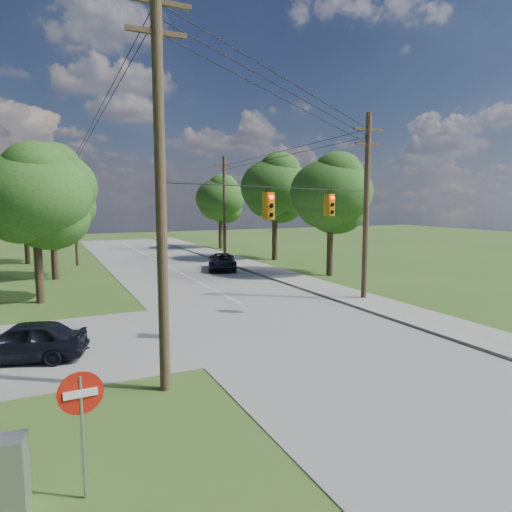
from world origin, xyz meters
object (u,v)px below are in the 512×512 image
pole_ne (366,204)px  pole_north_w (75,207)px  pole_sw (160,181)px  car_main_north (222,262)px  do_not_enter_sign (81,407)px  pole_north_e (224,206)px  car_cross_dark (24,341)px  control_cabinet (4,475)px

pole_ne → pole_north_w: (-13.90, 22.00, -0.34)m
pole_ne → pole_sw: bearing=-150.6°
car_main_north → do_not_enter_sign: do_not_enter_sign is taller
pole_sw → pole_north_e: bearing=65.5°
car_cross_dark → pole_sw: bearing=57.7°
do_not_enter_sign → pole_north_e: bearing=62.7°
car_cross_dark → car_main_north: 22.02m
car_cross_dark → do_not_enter_sign: bearing=24.7°
pole_sw → pole_ne: (13.50, 7.60, -0.76)m
pole_sw → pole_north_w: size_ratio=1.20×
pole_north_e → car_main_north: bearing=-112.7°
pole_sw → pole_ne: size_ratio=1.14×
pole_sw → pole_north_w: 29.62m
pole_sw → pole_north_e: (13.50, 29.60, -1.10)m
control_cabinet → pole_sw: bearing=55.6°
pole_sw → car_main_north: 24.38m
pole_north_e → pole_north_w: same height
pole_north_w → car_cross_dark: pole_north_w is taller
pole_north_w → do_not_enter_sign: (-2.25, -33.98, -3.30)m
pole_ne → pole_north_e: size_ratio=1.05×
pole_sw → car_cross_dark: size_ratio=2.86×
pole_north_e → pole_sw: bearing=-114.5°
control_cabinet → do_not_enter_sign: bearing=0.4°
pole_north_w → car_cross_dark: 25.72m
pole_ne → pole_north_e: (-0.00, 22.00, -0.34)m
car_main_north → do_not_enter_sign: bearing=-96.9°
pole_north_w → car_cross_dark: size_ratio=2.38×
car_cross_dark → car_main_north: car_cross_dark is taller
pole_north_w → control_cabinet: (-3.61, -33.76, -4.42)m
do_not_enter_sign → car_cross_dark: bearing=96.1°
pole_ne → car_cross_dark: bearing=-169.9°
pole_ne → do_not_enter_sign: pole_ne is taller
pole_north_e → car_cross_dark: (-17.41, -25.10, -4.38)m
pole_north_e → control_cabinet: size_ratio=7.06×
pole_ne → control_cabinet: pole_ne is taller
do_not_enter_sign → pole_ne: bearing=34.7°
car_main_north → pole_north_w: bearing=161.6°
pole_ne → car_main_north: 15.07m
car_main_north → control_cabinet: 29.27m
car_main_north → do_not_enter_sign: 28.86m
car_cross_dark → do_not_enter_sign: 9.03m
pole_sw → control_cabinet: (-4.01, -4.16, -5.52)m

